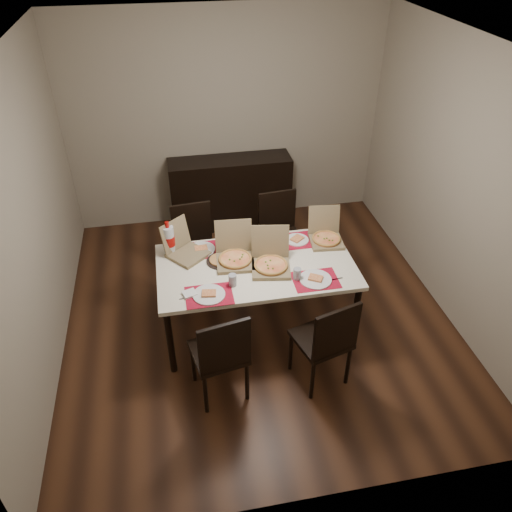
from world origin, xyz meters
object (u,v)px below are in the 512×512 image
Objects in this scene: dining_table at (256,271)px; chair_far_left at (195,244)px; sideboard at (231,192)px; chair_near_right at (326,340)px; pizza_box_center at (271,262)px; chair_far_right at (280,230)px; chair_near_left at (221,353)px; soda_bottle at (169,240)px; dip_bowl at (259,252)px.

chair_far_left is at bearing 122.34° from dining_table.
sideboard is at bearing 64.43° from chair_far_left.
chair_near_right is at bearing -81.92° from sideboard.
dining_table is 0.18m from pizza_box_center.
chair_far_left is 1.00× the size of chair_far_right.
chair_far_left is (-0.07, 1.60, 0.00)m from chair_near_left.
chair_near_left is 1.00× the size of chair_far_left.
chair_near_right is 1.71m from soda_bottle.
pizza_box_center reaches higher than chair_far_right.
dining_table is 1.94× the size of chair_far_left.
sideboard is at bearing 110.05° from chair_far_right.
dining_table is 0.93m from chair_near_left.
chair_far_right reaches higher than dip_bowl.
dining_table is 1.94× the size of chair_far_right.
chair_near_left reaches higher than dip_bowl.
chair_near_right is at bearing -43.92° from soda_bottle.
chair_near_right reaches higher than dining_table.
dining_table is (-0.05, -1.96, 0.23)m from sideboard.
chair_far_right is 2.17× the size of pizza_box_center.
chair_far_left is at bearing 120.42° from chair_near_right.
pizza_box_center is (0.56, 0.74, 0.29)m from chair_near_left.
chair_far_right is (0.44, 0.89, -0.17)m from dining_table.
dip_bowl is 0.38× the size of soda_bottle.
dip_bowl is at bearing -12.34° from soda_bottle.
chair_near_left is at bearing -117.36° from chair_far_right.
pizza_box_center reaches higher than chair_far_left.
dining_table is 4.19× the size of pizza_box_center.
sideboard is 1.14m from chair_far_right.
chair_near_right is (0.88, -0.01, 0.00)m from chair_near_left.
dining_table is 14.08× the size of dip_bowl.
pizza_box_center reaches higher than dining_table.
chair_near_left is 2.76× the size of soda_bottle.
chair_near_left is (-0.44, -0.80, -0.17)m from dining_table.
chair_near_left is 0.88m from chair_near_right.
chair_far_right is 2.76× the size of soda_bottle.
chair_far_right is at bearing 62.61° from dip_bowl.
chair_near_right is at bearing -59.58° from chair_far_left.
sideboard is at bearing 92.24° from pizza_box_center.
dining_table is 0.86m from soda_bottle.
sideboard reaches higher than dip_bowl.
dining_table is 0.94m from chair_near_right.
sideboard is 1.61× the size of chair_far_right.
chair_far_left is (-0.51, 0.80, -0.17)m from dining_table.
chair_far_left is (-0.95, 1.61, 0.00)m from chair_near_right.
chair_near_right is 1.70m from chair_far_right.
chair_far_right is at bearing 5.28° from chair_far_left.
dining_table is 1.94× the size of chair_near_right.
chair_near_right is 2.76× the size of soda_bottle.
chair_near_right and chair_far_left have the same top height.
pizza_box_center reaches higher than chair_near_left.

